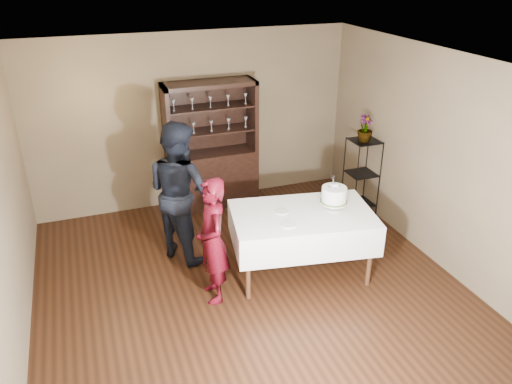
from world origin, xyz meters
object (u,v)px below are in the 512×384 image
man (179,191)px  potted_plant (365,128)px  cake (334,196)px  woman (212,241)px  plant_etagere (361,173)px  china_hutch (212,166)px  cake_table (302,227)px

man → potted_plant: (2.84, 0.22, 0.45)m
potted_plant → cake: bearing=-132.9°
potted_plant → woman: bearing=-154.5°
plant_etagere → potted_plant: potted_plant is taller
china_hutch → man: size_ratio=1.07×
cake_table → man: (-1.30, 0.97, 0.28)m
man → potted_plant: size_ratio=4.75×
man → china_hutch: bearing=-62.7°
man → cake_table: bearing=-158.1°
china_hutch → potted_plant: 2.43m
china_hutch → cake_table: bearing=-77.2°
man → potted_plant: man is taller
plant_etagere → woman: (-2.73, -1.32, 0.11)m
plant_etagere → man: (-2.87, -0.25, 0.28)m
cake_table → china_hutch: bearing=102.8°
plant_etagere → woman: size_ratio=0.79×
cake → potted_plant: potted_plant is taller
plant_etagere → cake: 1.76m
man → cake: size_ratio=3.98×
china_hutch → potted_plant: bearing=-27.8°
cake_table → man: bearing=143.4°
cake → potted_plant: (1.14, 1.23, 0.34)m
plant_etagere → china_hutch: bearing=153.2°
woman → potted_plant: size_ratio=3.88×
plant_etagere → cake_table: plant_etagere is taller
woman → china_hutch: bearing=165.8°
china_hutch → plant_etagere: size_ratio=1.67×
woman → potted_plant: potted_plant is taller
plant_etagere → woman: woman is taller
cake_table → man: size_ratio=1.00×
china_hutch → woman: bearing=-105.4°
china_hutch → man: (-0.79, -1.30, 0.27)m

